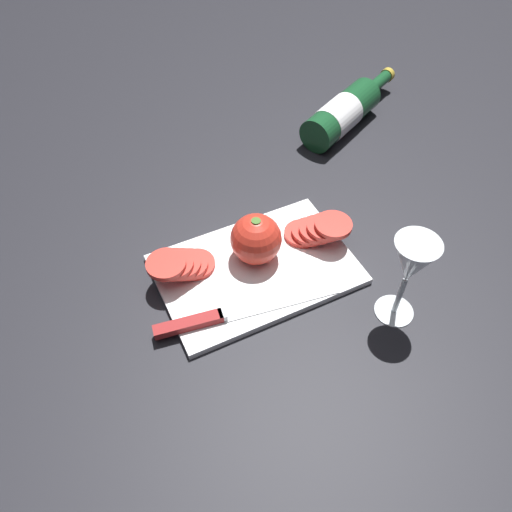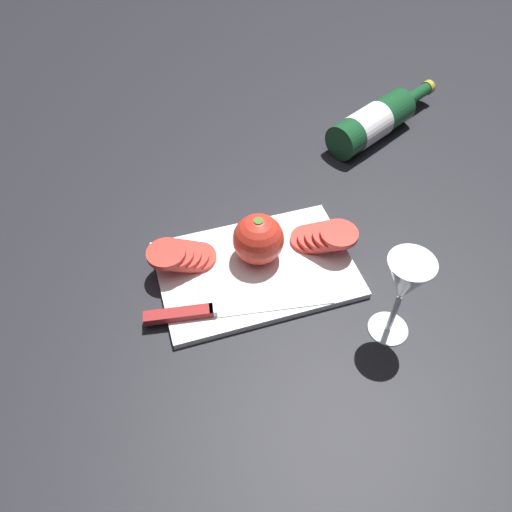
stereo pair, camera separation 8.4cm
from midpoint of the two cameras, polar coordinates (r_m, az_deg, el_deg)
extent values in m
plane|color=black|center=(0.87, 4.84, -3.12)|extent=(3.00, 3.00, 0.00)
cube|color=white|center=(0.87, 2.77, -1.71)|extent=(0.34, 0.22, 0.01)
cylinder|color=#194C28|center=(1.17, 15.14, 14.33)|extent=(0.23, 0.17, 0.08)
cone|color=#194C28|center=(1.26, 18.51, 16.22)|extent=(0.05, 0.08, 0.07)
cylinder|color=#194C28|center=(1.30, 19.77, 16.91)|extent=(0.08, 0.06, 0.03)
cylinder|color=#B29933|center=(1.34, 20.85, 17.48)|extent=(0.03, 0.04, 0.03)
cylinder|color=silver|center=(1.16, 14.61, 14.02)|extent=(0.12, 0.11, 0.08)
cylinder|color=silver|center=(0.85, 17.67, -8.06)|extent=(0.06, 0.06, 0.00)
cylinder|color=silver|center=(0.81, 18.35, -6.47)|extent=(0.01, 0.01, 0.08)
cone|color=silver|center=(0.75, 19.86, -2.93)|extent=(0.07, 0.07, 0.08)
cone|color=beige|center=(0.77, 19.35, -4.15)|extent=(0.02, 0.02, 0.03)
sphere|color=red|center=(0.85, 3.11, 1.76)|extent=(0.09, 0.09, 0.09)
cylinder|color=#47702D|center=(0.82, 3.23, 3.71)|extent=(0.02, 0.02, 0.01)
cube|color=silver|center=(0.82, 4.99, -5.73)|extent=(0.20, 0.05, 0.00)
cube|color=silver|center=(0.80, -1.92, -6.38)|extent=(0.01, 0.02, 0.01)
cube|color=maroon|center=(0.80, -5.88, -6.85)|extent=(0.11, 0.04, 0.01)
cylinder|color=red|center=(0.88, -3.95, -0.31)|extent=(0.07, 0.07, 0.01)
cylinder|color=red|center=(0.87, -4.80, -0.21)|extent=(0.07, 0.07, 0.01)
cylinder|color=red|center=(0.86, -5.66, -0.11)|extent=(0.07, 0.07, 0.01)
cylinder|color=red|center=(0.85, -6.54, 0.00)|extent=(0.07, 0.07, 0.01)
cylinder|color=red|center=(0.84, -7.44, 0.11)|extent=(0.07, 0.07, 0.01)
cylinder|color=red|center=(0.91, 8.65, 1.75)|extent=(0.07, 0.07, 0.01)
cylinder|color=red|center=(0.90, 9.52, 1.89)|extent=(0.07, 0.07, 0.01)
cylinder|color=red|center=(0.90, 10.40, 2.03)|extent=(0.07, 0.07, 0.01)
cylinder|color=red|center=(0.89, 11.30, 2.17)|extent=(0.07, 0.07, 0.01)
cylinder|color=red|center=(0.88, 12.22, 2.32)|extent=(0.07, 0.07, 0.01)
camera|label=1|loc=(0.04, -87.13, 3.37)|focal=35.00mm
camera|label=2|loc=(0.04, 92.87, -3.37)|focal=35.00mm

